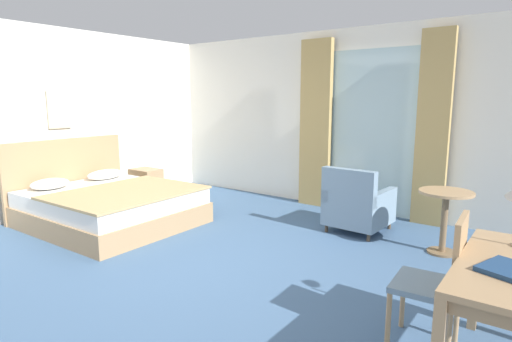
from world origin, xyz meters
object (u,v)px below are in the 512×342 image
object	(u,v)px
round_cafe_table	(445,208)
framed_picture	(59,110)
bed	(108,204)
closed_book	(509,270)
armchair_by_window	(357,206)
desk_chair	(440,277)
nightstand	(146,183)

from	to	relation	value
round_cafe_table	framed_picture	bearing A→B (deg)	-162.96
bed	closed_book	distance (m)	4.87
armchair_by_window	round_cafe_table	world-z (taller)	armchair_by_window
round_cafe_table	framed_picture	xyz separation A→B (m)	(-5.09, -1.56, 1.02)
desk_chair	framed_picture	size ratio (longest dim) A/B	1.77
closed_book	round_cafe_table	size ratio (longest dim) A/B	0.41
bed	desk_chair	size ratio (longest dim) A/B	2.24
armchair_by_window	framed_picture	bearing A→B (deg)	-156.72
round_cafe_table	armchair_by_window	bearing A→B (deg)	171.54
framed_picture	nightstand	bearing A→B (deg)	79.47
nightstand	closed_book	size ratio (longest dim) A/B	1.75
closed_book	framed_picture	size ratio (longest dim) A/B	0.53
bed	closed_book	world-z (taller)	bed
armchair_by_window	closed_book	bearing A→B (deg)	-51.62
nightstand	framed_picture	world-z (taller)	framed_picture
bed	framed_picture	size ratio (longest dim) A/B	3.97
bed	framed_picture	distance (m)	1.69
bed	armchair_by_window	world-z (taller)	bed
armchair_by_window	round_cafe_table	bearing A→B (deg)	-8.46
closed_book	round_cafe_table	distance (m)	2.41
bed	nightstand	xyz separation A→B (m)	(-0.87, 1.35, -0.03)
armchair_by_window	round_cafe_table	xyz separation A→B (m)	(1.09, -0.16, 0.18)
bed	round_cafe_table	size ratio (longest dim) A/B	3.04
closed_book	armchair_by_window	distance (m)	3.11
armchair_by_window	desk_chair	bearing A→B (deg)	-55.01
armchair_by_window	framed_picture	size ratio (longest dim) A/B	1.57
desk_chair	armchair_by_window	xyz separation A→B (m)	(-1.51, 2.15, -0.20)
round_cafe_table	framed_picture	world-z (taller)	framed_picture
nightstand	closed_book	distance (m)	6.04
closed_book	round_cafe_table	bearing A→B (deg)	128.45
desk_chair	closed_book	size ratio (longest dim) A/B	3.36
nightstand	desk_chair	distance (m)	5.56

